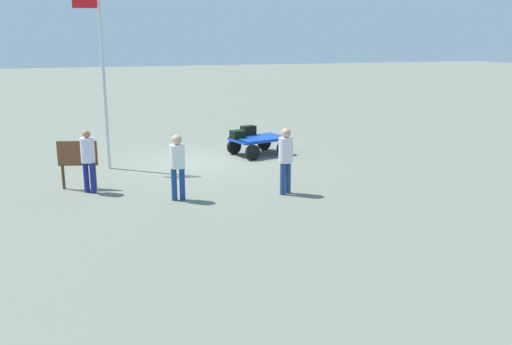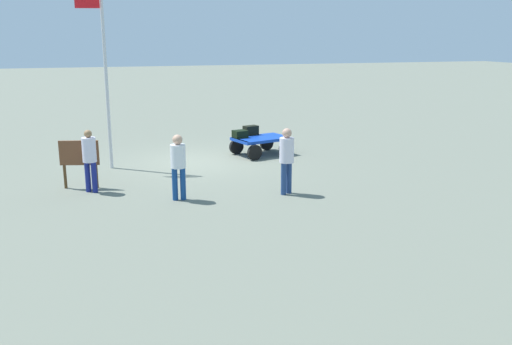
{
  "view_description": "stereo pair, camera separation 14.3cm",
  "coord_description": "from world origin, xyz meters",
  "views": [
    {
      "loc": [
        3.65,
        17.46,
        4.01
      ],
      "look_at": [
        -0.08,
        6.0,
        1.04
      ],
      "focal_mm": 38.94,
      "sensor_mm": 36.0,
      "label": 1
    },
    {
      "loc": [
        3.51,
        17.51,
        4.01
      ],
      "look_at": [
        -0.08,
        6.0,
        1.04
      ],
      "focal_mm": 38.94,
      "sensor_mm": 36.0,
      "label": 2
    }
  ],
  "objects": [
    {
      "name": "suitcase_grey",
      "position": [
        -1.55,
        -0.56,
        0.74
      ],
      "size": [
        0.52,
        0.48,
        0.25
      ],
      "color": "black",
      "rests_on": "luggage_cart"
    },
    {
      "name": "luggage_cart",
      "position": [
        -2.24,
        -0.41,
        0.45
      ],
      "size": [
        2.07,
        1.73,
        0.62
      ],
      "color": "#113AAE",
      "rests_on": "ground"
    },
    {
      "name": "ground_plane",
      "position": [
        0.0,
        0.0,
        0.0
      ],
      "size": [
        120.0,
        120.0,
        0.0
      ],
      "primitive_type": "plane",
      "color": "slate"
    },
    {
      "name": "flagpole",
      "position": [
        2.87,
        0.07,
        3.2
      ],
      "size": [
        0.8,
        0.19,
        5.5
      ],
      "color": "silver",
      "rests_on": "ground"
    },
    {
      "name": "signboard",
      "position": [
        3.71,
        2.25,
        0.87
      ],
      "size": [
        1.03,
        0.32,
        1.31
      ],
      "color": "#4C3319",
      "rests_on": "ground"
    },
    {
      "name": "worker_trailing",
      "position": [
        1.37,
        4.15,
        0.99
      ],
      "size": [
        0.42,
        0.42,
        1.66
      ],
      "color": "navy",
      "rests_on": "ground"
    },
    {
      "name": "worker_supervisor",
      "position": [
        3.45,
        2.75,
        0.97
      ],
      "size": [
        0.5,
        0.5,
        1.66
      ],
      "color": "navy",
      "rests_on": "ground"
    },
    {
      "name": "worker_lead",
      "position": [
        -1.39,
        4.44,
        1.03
      ],
      "size": [
        0.5,
        0.5,
        1.73
      ],
      "color": "navy",
      "rests_on": "ground"
    },
    {
      "name": "suitcase_olive",
      "position": [
        -2.06,
        -0.97,
        0.78
      ],
      "size": [
        0.56,
        0.44,
        0.32
      ],
      "color": "black",
      "rests_on": "luggage_cart"
    }
  ]
}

